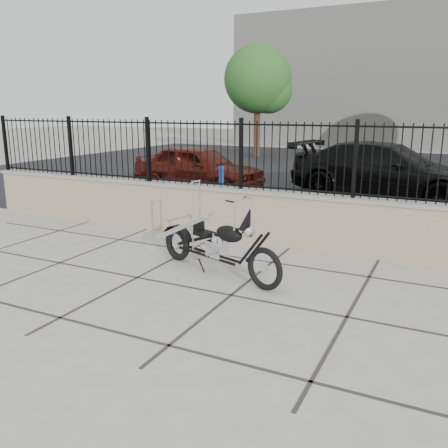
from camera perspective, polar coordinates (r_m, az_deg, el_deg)
ground_plane at (r=6.25m, az=0.88°, el=-8.58°), size 90.00×90.00×0.00m
parking_lot at (r=18.06m, az=18.22°, el=5.57°), size 30.00×30.00×0.00m
retaining_wall at (r=8.33m, az=8.27°, el=0.48°), size 14.00×0.36×0.96m
iron_fence at (r=8.15m, az=8.54°, el=7.88°), size 14.00×0.08×1.20m
background_building at (r=31.86m, az=22.64°, el=15.74°), size 22.00×6.00×8.00m
chopper_motorcycle at (r=6.86m, az=-1.11°, el=-0.54°), size 2.28×1.11×1.36m
car_red at (r=13.89m, az=-3.10°, el=6.74°), size 4.05×1.90×1.34m
car_black at (r=13.41m, az=18.91°, el=6.08°), size 5.43×3.00×1.49m
bollard_a at (r=11.69m, az=-0.32°, el=4.53°), size 0.14×0.14×0.98m
tree_left at (r=24.00m, az=4.08°, el=17.34°), size 3.27×3.27×5.51m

